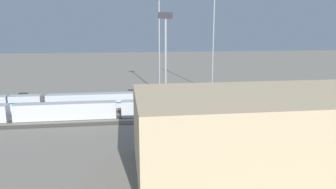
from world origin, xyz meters
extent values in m
plane|color=gray|center=(0.00, 0.00, 0.00)|extent=(400.00, 400.00, 0.00)
cube|color=#3D3833|center=(0.00, -15.00, 0.06)|extent=(140.00, 2.80, 0.12)
cube|color=#4C443D|center=(0.00, -10.00, 0.06)|extent=(140.00, 2.80, 0.12)
cube|color=#3D3833|center=(0.00, -5.00, 0.06)|extent=(140.00, 2.80, 0.12)
cube|color=#4C443D|center=(0.00, 0.00, 0.06)|extent=(140.00, 2.80, 0.12)
cube|color=#3D3833|center=(0.00, 5.00, 0.06)|extent=(140.00, 2.80, 0.12)
cube|color=#3D3833|center=(0.00, 10.00, 0.06)|extent=(140.00, 2.80, 0.12)
cube|color=#4C443D|center=(0.00, 15.00, 0.06)|extent=(140.00, 2.80, 0.12)
cube|color=#1E6B9E|center=(-50.22, 0.00, 2.32)|extent=(18.00, 3.00, 4.40)
cube|color=silver|center=(-28.52, 0.00, 2.02)|extent=(23.00, 3.00, 3.80)
cube|color=#1E6B9E|center=(-28.52, 0.00, 2.06)|extent=(22.40, 3.06, 0.36)
cube|color=silver|center=(-4.32, 0.00, 2.02)|extent=(23.00, 3.00, 3.80)
cube|color=#1E6B9E|center=(-4.32, 0.00, 1.97)|extent=(22.40, 3.06, 0.36)
cube|color=silver|center=(19.88, 0.00, 2.02)|extent=(23.00, 3.00, 3.80)
cube|color=#1E6B9E|center=(19.88, 0.00, 1.59)|extent=(22.40, 3.06, 0.36)
cube|color=silver|center=(-23.65, 10.00, 2.02)|extent=(23.00, 3.00, 3.80)
cube|color=silver|center=(0.55, 10.00, 2.02)|extent=(23.00, 3.00, 3.80)
cube|color=silver|center=(24.75, 10.00, 2.02)|extent=(23.00, 3.00, 3.80)
cube|color=gold|center=(-30.73, 5.00, 1.92)|extent=(10.00, 3.00, 3.60)
cube|color=gold|center=(-27.73, 5.00, 4.42)|extent=(3.00, 2.70, 1.40)
cylinder|color=#9EA0A5|center=(-0.20, -17.29, 14.74)|extent=(0.44, 0.44, 29.47)
cylinder|color=#9EA0A5|center=(2.59, 18.94, 11.36)|extent=(0.44, 0.44, 22.72)
cube|color=#262628|center=(2.59, 18.94, 23.32)|extent=(2.80, 0.70, 1.20)
cylinder|color=#9EA0A5|center=(-17.94, -17.44, 15.50)|extent=(0.44, 0.44, 31.01)
cube|color=tan|center=(-11.00, 41.15, 5.81)|extent=(41.42, 19.98, 11.63)
camera|label=1|loc=(11.07, 82.84, 20.73)|focal=33.46mm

